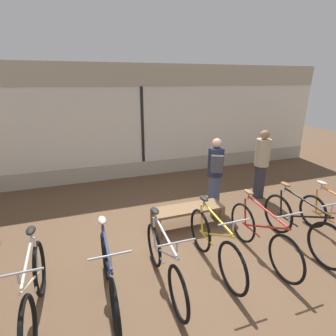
{
  "coord_description": "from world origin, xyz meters",
  "views": [
    {
      "loc": [
        -1.77,
        -3.47,
        2.77
      ],
      "look_at": [
        0.0,
        1.62,
        0.95
      ],
      "focal_mm": 28.0,
      "sensor_mm": 36.0,
      "label": 1
    }
  ],
  "objects": [
    {
      "name": "ground_plane",
      "position": [
        0.0,
        0.0,
        0.0
      ],
      "size": [
        24.0,
        24.0,
        0.0
      ],
      "primitive_type": "plane",
      "color": "brown"
    },
    {
      "name": "display_bench",
      "position": [
        0.09,
        0.71,
        0.35
      ],
      "size": [
        1.4,
        0.44,
        0.42
      ],
      "color": "brown",
      "rests_on": "ground_plane"
    },
    {
      "name": "bicycle_far_right",
      "position": [
        2.42,
        -0.57,
        0.37
      ],
      "size": [
        0.46,
        1.68,
        1.01
      ],
      "color": "black",
      "rests_on": "ground_plane"
    },
    {
      "name": "bicycle_far_left",
      "position": [
        -2.45,
        -0.64,
        0.4
      ],
      "size": [
        0.46,
        1.72,
        1.05
      ],
      "color": "black",
      "rests_on": "ground_plane"
    },
    {
      "name": "bicycle_right",
      "position": [
        1.64,
        -0.51,
        0.41
      ],
      "size": [
        0.46,
        1.81,
        1.05
      ],
      "color": "black",
      "rests_on": "ground_plane"
    },
    {
      "name": "customer_near_rack",
      "position": [
        2.31,
        1.44,
        0.88
      ],
      "size": [
        0.43,
        0.43,
        1.67
      ],
      "color": "#2D2D38",
      "rests_on": "ground_plane"
    },
    {
      "name": "bicycle_center",
      "position": [
        0.0,
        -0.5,
        0.4
      ],
      "size": [
        0.46,
        1.71,
        1.05
      ],
      "color": "black",
      "rests_on": "ground_plane"
    },
    {
      "name": "bicycle_center_left",
      "position": [
        -0.84,
        -0.62,
        0.38
      ],
      "size": [
        0.46,
        1.7,
        1.02
      ],
      "color": "black",
      "rests_on": "ground_plane"
    },
    {
      "name": "customer_by_window",
      "position": [
        0.96,
        1.25,
        0.86
      ],
      "size": [
        0.46,
        0.56,
        1.61
      ],
      "color": "#424C6B",
      "rests_on": "ground_plane"
    },
    {
      "name": "bicycle_center_right",
      "position": [
        0.83,
        -0.54,
        0.4
      ],
      "size": [
        0.46,
        1.76,
        1.04
      ],
      "color": "black",
      "rests_on": "ground_plane"
    },
    {
      "name": "bicycle_left",
      "position": [
        -1.59,
        -0.63,
        0.38
      ],
      "size": [
        0.46,
        1.67,
        1.02
      ],
      "color": "black",
      "rests_on": "ground_plane"
    },
    {
      "name": "shop_back_wall",
      "position": [
        0.0,
        3.87,
        1.64
      ],
      "size": [
        12.0,
        0.08,
        3.2
      ],
      "color": "#B2A893",
      "rests_on": "ground_plane"
    }
  ]
}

